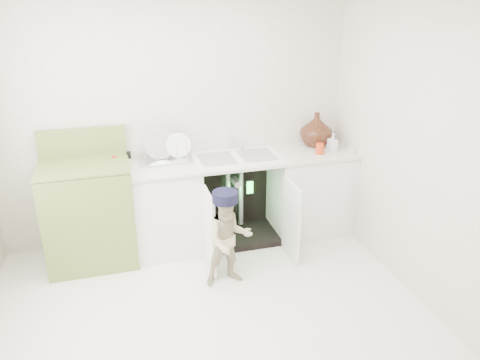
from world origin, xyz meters
TOP-DOWN VIEW (x-y plane):
  - ground at (0.00, 0.00)m, footprint 3.50×3.50m
  - room_shell at (0.00, 0.00)m, footprint 6.00×5.50m
  - counter_run at (0.58, 1.21)m, footprint 2.44×1.02m
  - avocado_stove at (-0.89, 1.18)m, footprint 0.80×0.65m
  - repair_worker at (0.27, 0.45)m, footprint 0.56×0.59m

SIDE VIEW (x-z plane):
  - ground at x=0.00m, z-range 0.00..0.00m
  - repair_worker at x=0.27m, z-range 0.01..0.89m
  - counter_run at x=0.58m, z-range -0.15..1.11m
  - avocado_stove at x=-0.89m, z-range -0.11..1.13m
  - room_shell at x=0.00m, z-range 0.62..1.88m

